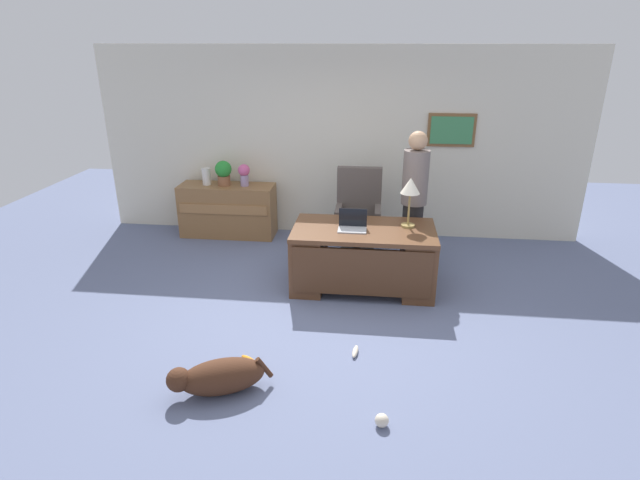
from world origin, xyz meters
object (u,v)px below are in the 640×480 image
at_px(laptop, 353,224).
at_px(potted_plant, 223,172).
at_px(dog_lying, 218,377).
at_px(vase_with_flowers, 244,174).
at_px(desk, 363,256).
at_px(vase_empty, 206,176).
at_px(armchair, 358,217).
at_px(desk_lamp, 410,189).
at_px(person_standing, 414,198).
at_px(credenza, 228,210).
at_px(dog_toy_ball, 382,420).
at_px(dog_toy_plush, 249,359).
at_px(dog_toy_bone, 355,351).

xyz_separation_m(laptop, potted_plant, (-1.95, 1.54, 0.18)).
distance_m(dog_lying, vase_with_flowers, 3.74).
xyz_separation_m(desk, vase_empty, (-2.35, 1.53, 0.50)).
distance_m(armchair, desk_lamp, 1.28).
xyz_separation_m(person_standing, laptop, (-0.73, -0.75, -0.11)).
bearing_deg(potted_plant, vase_with_flowers, 0.00).
bearing_deg(vase_with_flowers, credenza, -179.71).
height_order(dog_lying, vase_empty, vase_empty).
bearing_deg(desk_lamp, desk, -163.35).
bearing_deg(dog_toy_ball, dog_toy_plush, 150.11).
xyz_separation_m(dog_lying, vase_empty, (-1.23, 3.60, 0.74)).
bearing_deg(potted_plant, desk_lamp, -28.04).
bearing_deg(dog_toy_bone, vase_empty, 128.65).
xyz_separation_m(credenza, desk_lamp, (2.56, -1.38, 0.80)).
height_order(credenza, vase_empty, vase_empty).
xyz_separation_m(armchair, person_standing, (0.70, -0.32, 0.39)).
xyz_separation_m(vase_with_flowers, dog_toy_bone, (1.76, -2.91, -0.93)).
bearing_deg(potted_plant, dog_toy_ball, -58.96).
height_order(armchair, dog_toy_plush, armchair).
height_order(armchair, vase_with_flowers, armchair).
height_order(armchair, dog_lying, armchair).
xyz_separation_m(person_standing, dog_toy_bone, (-0.61, -2.12, -0.88)).
relative_size(laptop, vase_empty, 1.30).
distance_m(desk, person_standing, 1.07).
bearing_deg(person_standing, vase_empty, 164.98).
relative_size(armchair, dog_toy_plush, 6.45).
bearing_deg(laptop, dog_toy_bone, -85.18).
bearing_deg(vase_empty, potted_plant, 0.00).
relative_size(dog_toy_ball, dog_toy_plush, 0.59).
height_order(armchair, potted_plant, armchair).
xyz_separation_m(laptop, vase_empty, (-2.21, 1.54, 0.10)).
bearing_deg(laptop, person_standing, 45.84).
xyz_separation_m(dog_toy_bone, dog_toy_plush, (-0.96, -0.24, 0.00)).
height_order(armchair, desk_lamp, desk_lamp).
bearing_deg(laptop, dog_toy_plush, -117.77).
bearing_deg(credenza, laptop, -38.61).
relative_size(armchair, dog_toy_ball, 10.86).
height_order(dog_toy_ball, dog_toy_plush, dog_toy_ball).
height_order(person_standing, desk_lamp, person_standing).
bearing_deg(dog_toy_bone, laptop, 94.82).
bearing_deg(potted_plant, armchair, -13.30).
bearing_deg(dog_lying, armchair, 72.04).
bearing_deg(dog_toy_plush, person_standing, 56.27).
distance_m(credenza, vase_with_flowers, 0.63).
bearing_deg(desk_lamp, vase_with_flowers, 148.88).
relative_size(potted_plant, dog_toy_plush, 1.99).
height_order(credenza, dog_toy_ball, credenza).
bearing_deg(person_standing, vase_with_flowers, 161.62).
xyz_separation_m(dog_lying, laptop, (0.99, 2.06, 0.64)).
bearing_deg(dog_toy_ball, credenza, 120.74).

